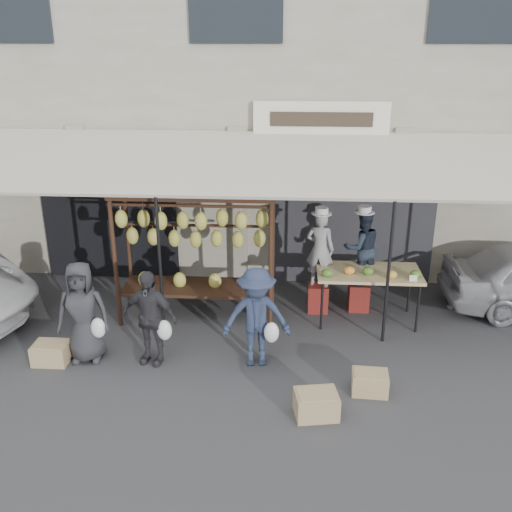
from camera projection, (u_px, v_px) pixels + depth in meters
The scene contains 15 objects.
ground_plane at pixel (217, 376), 8.12m from camera, with size 90.00×90.00×0.00m, color #2D2D30.
shophouse at pixel (250, 77), 12.84m from camera, with size 24.00×6.15×7.30m.
awning at pixel (231, 163), 9.31m from camera, with size 10.00×2.35×2.92m.
banana_rack at pixel (195, 231), 9.22m from camera, with size 2.60×0.90×2.24m.
produce_table at pixel (369, 274), 9.36m from camera, with size 1.70×0.90×1.04m.
vendor_left at pixel (320, 249), 9.64m from camera, with size 0.48×0.32×1.32m, color gray.
vendor_right at pixel (362, 248), 9.68m from camera, with size 0.64×0.50×1.33m, color #202938.
customer_left at pixel (83, 312), 8.28m from camera, with size 0.75×0.49×1.54m, color #2A2A2E.
customer_mid at pixel (149, 317), 8.24m from camera, with size 0.85×0.35×1.45m, color #2F2E33.
customer_right at pixel (256, 318), 8.16m from camera, with size 0.98×0.56×1.51m, color #252E48.
stool_left at pixel (318, 298), 9.96m from camera, with size 0.35×0.35×0.49m, color maroon.
stool_right at pixel (358, 296), 10.01m from camera, with size 0.35×0.35×0.49m, color maroon.
crate_near_a at pixel (316, 404), 7.23m from camera, with size 0.54×0.41×0.32m, color tan.
crate_near_b at pixel (370, 383), 7.71m from camera, with size 0.48×0.36×0.29m, color tan.
crate_far at pixel (51, 353), 8.41m from camera, with size 0.51×0.39×0.30m, color tan.
Camera 1 is at (1.01, -6.90, 4.54)m, focal length 40.00 mm.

